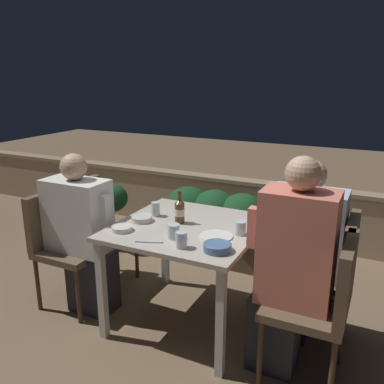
% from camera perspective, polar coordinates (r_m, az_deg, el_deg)
% --- Properties ---
extents(ground_plane, '(16.00, 16.00, 0.00)m').
position_cam_1_polar(ground_plane, '(3.12, -0.60, -17.52)').
color(ground_plane, '#7A6047').
extents(parapet_wall, '(9.00, 0.18, 0.64)m').
position_cam_1_polar(parapet_wall, '(4.46, 9.52, -2.43)').
color(parapet_wall, tan).
rests_on(parapet_wall, ground_plane).
extents(dining_table, '(0.95, 0.94, 0.74)m').
position_cam_1_polar(dining_table, '(2.81, -0.64, -6.48)').
color(dining_table, '#BCB2A3').
rests_on(dining_table, ground_plane).
extents(planter_hedge, '(1.01, 0.47, 0.69)m').
position_cam_1_polar(planter_hedge, '(3.89, 3.14, -4.12)').
color(planter_hedge, brown).
rests_on(planter_hedge, ground_plane).
extents(chair_left_near, '(0.46, 0.45, 0.89)m').
position_cam_1_polar(chair_left_near, '(3.26, -17.72, -5.99)').
color(chair_left_near, brown).
rests_on(chair_left_near, ground_plane).
extents(person_white_polo, '(0.52, 0.26, 1.20)m').
position_cam_1_polar(person_white_polo, '(3.11, -15.06, -5.78)').
color(person_white_polo, '#282833').
rests_on(person_white_polo, ground_plane).
extents(chair_left_far, '(0.46, 0.45, 0.89)m').
position_cam_1_polar(chair_left_far, '(3.51, -13.77, -4.05)').
color(chair_left_far, brown).
rests_on(chair_left_far, ground_plane).
extents(chair_right_near, '(0.46, 0.45, 0.89)m').
position_cam_1_polar(chair_right_near, '(2.45, 18.05, -13.77)').
color(chair_right_near, brown).
rests_on(chair_right_near, ground_plane).
extents(person_coral_top, '(0.49, 0.26, 1.33)m').
position_cam_1_polar(person_coral_top, '(2.41, 13.57, -10.46)').
color(person_coral_top, '#282833').
rests_on(person_coral_top, ground_plane).
extents(chair_right_far, '(0.46, 0.45, 0.89)m').
position_cam_1_polar(chair_right_far, '(2.78, 18.87, -10.05)').
color(chair_right_far, brown).
rests_on(chair_right_far, ground_plane).
extents(person_blue_shirt, '(0.52, 0.26, 1.23)m').
position_cam_1_polar(person_blue_shirt, '(2.78, 14.84, -8.12)').
color(person_blue_shirt, '#282833').
rests_on(person_blue_shirt, ground_plane).
extents(beer_bottle, '(0.07, 0.07, 0.23)m').
position_cam_1_polar(beer_bottle, '(2.80, -1.74, -2.65)').
color(beer_bottle, brown).
rests_on(beer_bottle, dining_table).
extents(plate_0, '(0.21, 0.21, 0.01)m').
position_cam_1_polar(plate_0, '(2.60, 3.42, -6.19)').
color(plate_0, white).
rests_on(plate_0, dining_table).
extents(bowl_0, '(0.14, 0.14, 0.03)m').
position_cam_1_polar(bowl_0, '(2.72, -9.79, -5.01)').
color(bowl_0, silver).
rests_on(bowl_0, dining_table).
extents(bowl_1, '(0.15, 0.15, 0.04)m').
position_cam_1_polar(bowl_1, '(2.87, -7.06, -3.68)').
color(bowl_1, beige).
rests_on(bowl_1, dining_table).
extents(bowl_2, '(0.17, 0.17, 0.05)m').
position_cam_1_polar(bowl_2, '(2.39, 3.58, -7.66)').
color(bowl_2, '#4C709E').
rests_on(bowl_2, dining_table).
extents(glass_cup_0, '(0.08, 0.08, 0.09)m').
position_cam_1_polar(glass_cup_0, '(2.56, -2.60, -5.53)').
color(glass_cup_0, silver).
rests_on(glass_cup_0, dining_table).
extents(glass_cup_1, '(0.07, 0.07, 0.09)m').
position_cam_1_polar(glass_cup_1, '(2.63, 6.76, -5.03)').
color(glass_cup_1, silver).
rests_on(glass_cup_1, dining_table).
extents(glass_cup_2, '(0.06, 0.06, 0.08)m').
position_cam_1_polar(glass_cup_2, '(2.73, 8.39, -4.44)').
color(glass_cup_2, silver).
rests_on(glass_cup_2, dining_table).
extents(glass_cup_3, '(0.07, 0.07, 0.10)m').
position_cam_1_polar(glass_cup_3, '(2.42, -1.51, -6.73)').
color(glass_cup_3, silver).
rests_on(glass_cup_3, dining_table).
extents(glass_cup_4, '(0.06, 0.06, 0.10)m').
position_cam_1_polar(glass_cup_4, '(2.96, -5.14, -2.41)').
color(glass_cup_4, silver).
rests_on(glass_cup_4, dining_table).
extents(fork_0, '(0.17, 0.08, 0.01)m').
position_cam_1_polar(fork_0, '(2.52, -6.08, -6.95)').
color(fork_0, silver).
rests_on(fork_0, dining_table).
extents(potted_plant, '(0.31, 0.31, 0.67)m').
position_cam_1_polar(potted_plant, '(4.19, -11.02, -2.45)').
color(potted_plant, brown).
rests_on(potted_plant, ground_plane).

